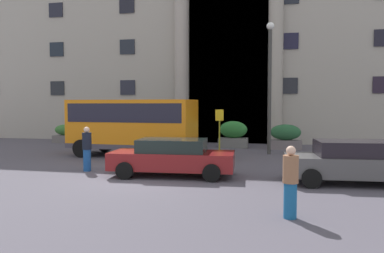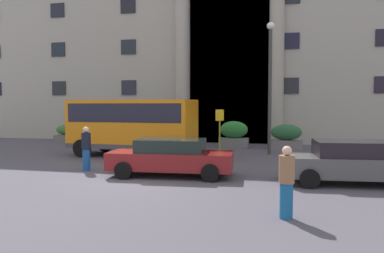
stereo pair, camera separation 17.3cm
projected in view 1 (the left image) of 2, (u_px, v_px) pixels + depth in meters
ground_plane at (138, 180)px, 13.44m from camera, size 80.00×64.00×0.12m
office_building_facade at (215, 27)px, 29.96m from camera, size 42.39×9.73×17.62m
orange_minibus at (133, 123)px, 19.20m from camera, size 6.44×2.92×2.88m
bus_stop_sign at (219, 126)px, 20.20m from camera, size 0.44×0.08×2.37m
hedge_planter_entrance_right at (233, 135)px, 22.97m from camera, size 1.76×0.86×1.63m
hedge_planter_far_west at (143, 134)px, 24.70m from camera, size 2.02×0.95×1.48m
hedge_planter_east at (65, 134)px, 25.86m from camera, size 1.64×0.73×1.27m
hedge_planter_west at (285, 137)px, 22.11m from camera, size 1.85×0.89×1.48m
parked_compact_extra at (172, 157)px, 13.80m from camera, size 4.63×2.21×1.37m
parked_hatchback_near at (353, 162)px, 12.45m from camera, size 4.52×2.29×1.44m
motorcycle_near_kerb at (155, 153)px, 16.72m from camera, size 2.03×0.55×0.89m
pedestrian_child_trailing at (87, 149)px, 14.82m from camera, size 0.36×0.36×1.76m
pedestrian_man_red_shirt at (290, 182)px, 8.64m from camera, size 0.36×0.36×1.69m
lamppost_plaza_centre at (270, 77)px, 19.72m from camera, size 0.40×0.40×6.94m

